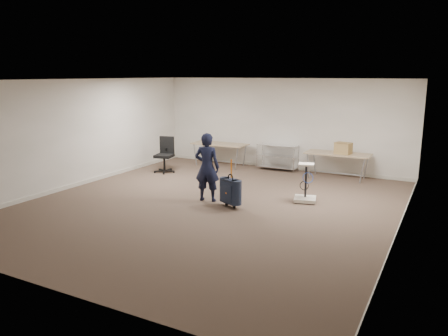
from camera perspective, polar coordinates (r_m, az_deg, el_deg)
The scene contains 10 objects.
ground at distance 9.98m, azimuth -1.72°, elevation -4.84°, with size 9.00×9.00×0.00m, color #4B392D.
room_shell at distance 11.14m, azimuth 1.78°, elevation -2.76°, with size 8.00×9.00×9.00m.
folding_table_left at distance 14.10m, azimuth -0.56°, elevation 3.03°, with size 1.80×0.75×0.73m.
folding_table_right at distance 12.77m, azimuth 14.64°, elevation 1.66°, with size 1.80×0.75×0.73m.
wire_shelf at distance 13.59m, azimuth 7.02°, elevation 1.57°, with size 1.22×0.47×0.80m.
person at distance 10.12m, azimuth -2.23°, elevation 0.11°, with size 0.59×0.39×1.61m, color black.
suitcase at distance 9.72m, azimuth 0.85°, elevation -3.05°, with size 0.45×0.36×1.09m.
office_chair at distance 13.35m, azimuth -7.73°, elevation 0.85°, with size 0.65×0.65×1.07m.
equipment_cart at distance 10.35m, azimuth 10.58°, elevation -3.06°, with size 0.60×0.60×0.91m.
cardboard_box at distance 12.66m, azimuth 15.31°, elevation 2.51°, with size 0.42×0.32×0.32m, color #926144.
Camera 1 is at (4.71, -8.30, 2.92)m, focal length 35.00 mm.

